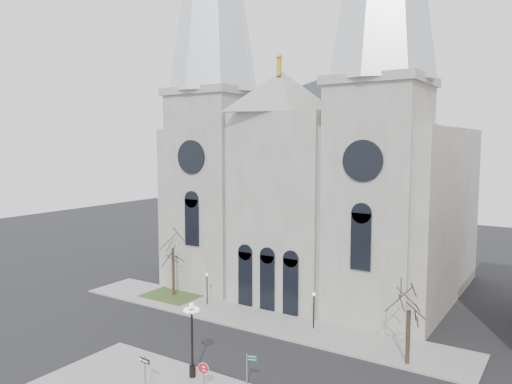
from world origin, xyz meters
The scene contains 12 objects.
ground centered at (0.00, 0.00, 0.00)m, with size 160.00×160.00×0.00m, color black.
sidewalk_far centered at (0.00, 11.00, 0.07)m, with size 40.00×6.00×0.14m, color gray.
grass_patch centered at (-11.00, 12.00, 0.09)m, with size 6.00×5.00×0.18m, color #2E491F.
cathedral centered at (0.00, 22.86, 18.48)m, with size 33.00×26.66×54.00m.
tree_left centered at (-11.00, 12.00, 5.58)m, with size 3.20×3.20×7.50m.
tree_right centered at (15.00, 9.00, 4.47)m, with size 3.20×3.20×6.00m.
ped_lamp_left centered at (-6.00, 11.50, 2.33)m, with size 0.32×0.32×3.26m.
ped_lamp_right centered at (6.00, 11.50, 2.33)m, with size 0.32×0.32×3.26m.
stop_sign centered at (5.18, -2.91, 1.74)m, with size 0.80×0.11×2.21m.
globe_lamp centered at (2.92, -1.38, 3.51)m, with size 1.24×1.24×5.37m.
one_way_sign centered at (1.40, -4.42, 1.65)m, with size 0.98×0.11×2.24m.
street_name_sign centered at (7.03, -0.47, 1.51)m, with size 0.70×0.32×2.32m.
Camera 1 is at (24.93, -27.16, 16.63)m, focal length 35.00 mm.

